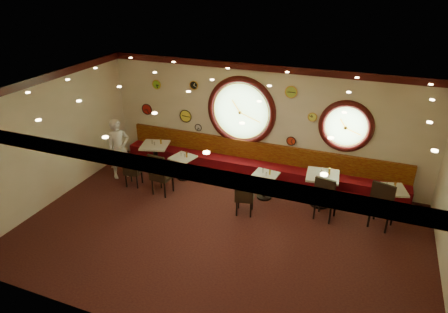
% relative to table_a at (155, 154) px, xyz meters
% --- Properties ---
extents(floor, '(9.00, 6.00, 0.00)m').
position_rel_table_a_xyz_m(floor, '(2.93, -2.16, -0.52)').
color(floor, black).
rests_on(floor, ground).
extents(ceiling, '(9.00, 6.00, 0.02)m').
position_rel_table_a_xyz_m(ceiling, '(2.93, -2.16, 2.68)').
color(ceiling, gold).
rests_on(ceiling, wall_back).
extents(wall_back, '(9.00, 0.02, 3.20)m').
position_rel_table_a_xyz_m(wall_back, '(2.93, 0.84, 1.08)').
color(wall_back, beige).
rests_on(wall_back, floor).
extents(wall_front, '(9.00, 0.02, 3.20)m').
position_rel_table_a_xyz_m(wall_front, '(2.93, -5.16, 1.08)').
color(wall_front, beige).
rests_on(wall_front, floor).
extents(wall_left, '(0.02, 6.00, 3.20)m').
position_rel_table_a_xyz_m(wall_left, '(-1.57, -2.16, 1.08)').
color(wall_left, beige).
rests_on(wall_left, floor).
extents(molding_back, '(9.00, 0.10, 0.18)m').
position_rel_table_a_xyz_m(molding_back, '(2.93, 0.79, 2.59)').
color(molding_back, '#350A09').
rests_on(molding_back, wall_back).
extents(molding_front, '(9.00, 0.10, 0.18)m').
position_rel_table_a_xyz_m(molding_front, '(2.93, -5.11, 2.59)').
color(molding_front, '#350A09').
rests_on(molding_front, wall_back).
extents(molding_left, '(0.10, 6.00, 0.18)m').
position_rel_table_a_xyz_m(molding_left, '(-1.52, -2.16, 2.59)').
color(molding_left, '#350A09').
rests_on(molding_left, wall_back).
extents(banquette_base, '(8.00, 0.55, 0.20)m').
position_rel_table_a_xyz_m(banquette_base, '(2.93, 0.56, -0.42)').
color(banquette_base, black).
rests_on(banquette_base, floor).
extents(banquette_seat, '(8.00, 0.55, 0.30)m').
position_rel_table_a_xyz_m(banquette_seat, '(2.93, 0.56, -0.17)').
color(banquette_seat, '#5B070F').
rests_on(banquette_seat, banquette_base).
extents(banquette_back, '(8.00, 0.10, 0.55)m').
position_rel_table_a_xyz_m(banquette_back, '(2.93, 0.78, 0.23)').
color(banquette_back, '#621007').
rests_on(banquette_back, wall_back).
extents(porthole_left_glass, '(1.66, 0.02, 1.66)m').
position_rel_table_a_xyz_m(porthole_left_glass, '(2.33, 0.84, 1.33)').
color(porthole_left_glass, '#91CD7B').
rests_on(porthole_left_glass, wall_back).
extents(porthole_left_frame, '(1.98, 0.18, 1.98)m').
position_rel_table_a_xyz_m(porthole_left_frame, '(2.33, 0.82, 1.33)').
color(porthole_left_frame, '#350A09').
rests_on(porthole_left_frame, wall_back).
extents(porthole_left_ring, '(1.61, 0.03, 1.61)m').
position_rel_table_a_xyz_m(porthole_left_ring, '(2.33, 0.79, 1.33)').
color(porthole_left_ring, gold).
rests_on(porthole_left_ring, wall_back).
extents(porthole_right_glass, '(1.10, 0.02, 1.10)m').
position_rel_table_a_xyz_m(porthole_right_glass, '(5.13, 0.84, 1.28)').
color(porthole_right_glass, '#91CD7B').
rests_on(porthole_right_glass, wall_back).
extents(porthole_right_frame, '(1.38, 0.18, 1.38)m').
position_rel_table_a_xyz_m(porthole_right_frame, '(5.13, 0.82, 1.28)').
color(porthole_right_frame, '#350A09').
rests_on(porthole_right_frame, wall_back).
extents(porthole_right_ring, '(1.09, 0.03, 1.09)m').
position_rel_table_a_xyz_m(porthole_right_ring, '(5.13, 0.79, 1.28)').
color(porthole_right_ring, gold).
rests_on(porthole_right_ring, wall_back).
extents(wall_clock_0, '(0.22, 0.03, 0.22)m').
position_rel_table_a_xyz_m(wall_clock_0, '(4.28, 0.80, 1.43)').
color(wall_clock_0, '#F4FC54').
rests_on(wall_clock_0, wall_back).
extents(wall_clock_1, '(0.30, 0.03, 0.30)m').
position_rel_table_a_xyz_m(wall_clock_1, '(3.68, 0.80, 2.03)').
color(wall_clock_1, '#A2C13C').
rests_on(wall_clock_1, wall_back).
extents(wall_clock_2, '(0.24, 0.03, 0.24)m').
position_rel_table_a_xyz_m(wall_clock_2, '(3.78, 0.80, 0.68)').
color(wall_clock_2, red).
rests_on(wall_clock_2, wall_back).
extents(wall_clock_3, '(0.36, 0.03, 0.36)m').
position_rel_table_a_xyz_m(wall_clock_3, '(0.63, 0.80, 0.98)').
color(wall_clock_3, yellow).
rests_on(wall_clock_3, wall_back).
extents(wall_clock_4, '(0.20, 0.03, 0.20)m').
position_rel_table_a_xyz_m(wall_clock_4, '(1.03, 0.80, 0.68)').
color(wall_clock_4, white).
rests_on(wall_clock_4, wall_back).
extents(wall_clock_5, '(0.26, 0.03, 0.26)m').
position_rel_table_a_xyz_m(wall_clock_5, '(-0.27, 0.80, 1.83)').
color(wall_clock_5, '#7DC226').
rests_on(wall_clock_5, wall_back).
extents(wall_clock_6, '(0.24, 0.03, 0.24)m').
position_rel_table_a_xyz_m(wall_clock_6, '(0.93, 0.80, 1.93)').
color(wall_clock_6, black).
rests_on(wall_clock_6, wall_back).
extents(wall_clock_7, '(0.32, 0.03, 0.32)m').
position_rel_table_a_xyz_m(wall_clock_7, '(-0.67, 0.80, 1.03)').
color(wall_clock_7, '#B51812').
rests_on(wall_clock_7, wall_back).
extents(table_a, '(0.91, 0.91, 0.82)m').
position_rel_table_a_xyz_m(table_a, '(0.00, 0.00, 0.00)').
color(table_a, black).
rests_on(table_a, floor).
extents(table_b, '(0.72, 0.72, 0.66)m').
position_rel_table_a_xyz_m(table_b, '(0.98, -0.16, -0.10)').
color(table_b, black).
rests_on(table_b, floor).
extents(table_c, '(0.67, 0.67, 0.68)m').
position_rel_table_a_xyz_m(table_c, '(3.41, -0.35, -0.09)').
color(table_c, black).
rests_on(table_c, floor).
extents(table_d, '(0.84, 0.84, 0.85)m').
position_rel_table_a_xyz_m(table_d, '(4.80, -0.16, 0.02)').
color(table_d, black).
rests_on(table_d, floor).
extents(table_e, '(0.80, 0.80, 0.71)m').
position_rel_table_a_xyz_m(table_e, '(6.40, -0.01, -0.07)').
color(table_e, black).
rests_on(table_e, floor).
extents(chair_a, '(0.46, 0.46, 0.60)m').
position_rel_table_a_xyz_m(chair_a, '(-0.09, -1.10, 0.04)').
color(chair_a, black).
rests_on(chair_a, floor).
extents(chair_b, '(0.53, 0.53, 0.72)m').
position_rel_table_a_xyz_m(chair_b, '(0.83, -1.20, 0.15)').
color(chair_b, black).
rests_on(chair_b, floor).
extents(chair_c, '(0.51, 0.51, 0.64)m').
position_rel_table_a_xyz_m(chair_c, '(3.18, -1.30, 0.08)').
color(chair_c, black).
rests_on(chair_c, floor).
extents(chair_d, '(0.56, 0.56, 0.71)m').
position_rel_table_a_xyz_m(chair_d, '(4.98, -0.81, 0.14)').
color(chair_d, black).
rests_on(chair_d, floor).
extents(chair_e, '(0.63, 0.63, 0.75)m').
position_rel_table_a_xyz_m(chair_e, '(6.22, -0.69, 0.17)').
color(chair_e, black).
rests_on(chair_e, floor).
extents(condiment_a_salt, '(0.04, 0.04, 0.11)m').
position_rel_table_a_xyz_m(condiment_a_salt, '(-0.09, 0.01, 0.36)').
color(condiment_a_salt, silver).
rests_on(condiment_a_salt, table_a).
extents(condiment_b_salt, '(0.03, 0.03, 0.09)m').
position_rel_table_a_xyz_m(condiment_b_salt, '(0.90, -0.11, 0.19)').
color(condiment_b_salt, silver).
rests_on(condiment_b_salt, table_b).
extents(condiment_c_salt, '(0.04, 0.04, 0.11)m').
position_rel_table_a_xyz_m(condiment_c_salt, '(3.32, -0.27, 0.21)').
color(condiment_c_salt, silver).
rests_on(condiment_c_salt, table_c).
extents(condiment_d_salt, '(0.04, 0.04, 0.11)m').
position_rel_table_a_xyz_m(condiment_d_salt, '(4.75, -0.14, 0.39)').
color(condiment_d_salt, silver).
rests_on(condiment_d_salt, table_d).
extents(condiment_a_pepper, '(0.04, 0.04, 0.10)m').
position_rel_table_a_xyz_m(condiment_a_pepper, '(0.02, -0.04, 0.35)').
color(condiment_a_pepper, silver).
rests_on(condiment_a_pepper, table_a).
extents(condiment_b_pepper, '(0.03, 0.03, 0.10)m').
position_rel_table_a_xyz_m(condiment_b_pepper, '(1.03, -0.15, 0.20)').
color(condiment_b_pepper, silver).
rests_on(condiment_b_pepper, table_b).
extents(condiment_c_pepper, '(0.04, 0.04, 0.10)m').
position_rel_table_a_xyz_m(condiment_c_pepper, '(3.45, -0.41, 0.21)').
color(condiment_c_pepper, silver).
rests_on(condiment_c_pepper, table_c).
extents(condiment_d_pepper, '(0.04, 0.04, 0.10)m').
position_rel_table_a_xyz_m(condiment_d_pepper, '(4.86, -0.14, 0.38)').
color(condiment_d_pepper, silver).
rests_on(condiment_d_pepper, table_d).
extents(condiment_a_bottle, '(0.05, 0.05, 0.16)m').
position_rel_table_a_xyz_m(condiment_a_bottle, '(0.14, 0.12, 0.38)').
color(condiment_a_bottle, gold).
rests_on(condiment_a_bottle, table_a).
extents(condiment_b_bottle, '(0.05, 0.05, 0.16)m').
position_rel_table_a_xyz_m(condiment_b_bottle, '(1.09, -0.13, 0.22)').
color(condiment_b_bottle, '#CA802F').
rests_on(condiment_b_bottle, table_b).
extents(condiment_c_bottle, '(0.04, 0.04, 0.14)m').
position_rel_table_a_xyz_m(condiment_c_bottle, '(3.51, -0.31, 0.23)').
color(condiment_c_bottle, gold).
rests_on(condiment_c_bottle, table_c).
extents(condiment_d_bottle, '(0.05, 0.05, 0.17)m').
position_rel_table_a_xyz_m(condiment_d_bottle, '(4.94, -0.09, 0.42)').
color(condiment_d_bottle, gold).
rests_on(condiment_d_bottle, table_d).
extents(condiment_e_salt, '(0.03, 0.03, 0.09)m').
position_rel_table_a_xyz_m(condiment_e_salt, '(6.28, 0.09, 0.24)').
color(condiment_e_salt, silver).
rests_on(condiment_e_salt, table_e).
extents(condiment_e_pepper, '(0.04, 0.04, 0.11)m').
position_rel_table_a_xyz_m(condiment_e_pepper, '(6.44, 0.00, 0.25)').
color(condiment_e_pepper, silver).
rests_on(condiment_e_pepper, table_e).
extents(condiment_e_bottle, '(0.05, 0.05, 0.17)m').
position_rel_table_a_xyz_m(condiment_e_bottle, '(6.45, 0.02, 0.28)').
color(condiment_e_bottle, '#C9812F').
rests_on(condiment_e_bottle, table_e).
extents(waiter, '(0.70, 0.75, 1.72)m').
position_rel_table_a_xyz_m(waiter, '(-0.73, -0.70, 0.35)').
color(waiter, white).
rests_on(waiter, floor).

